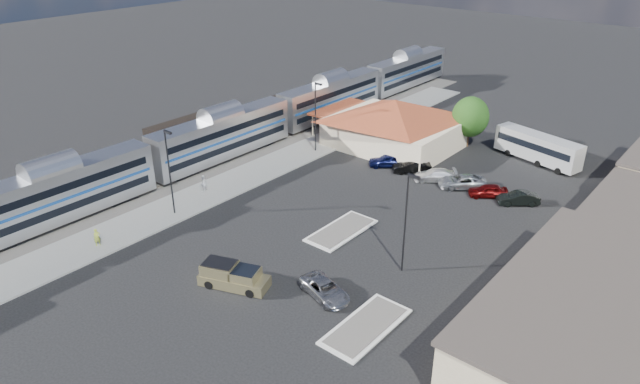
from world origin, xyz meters
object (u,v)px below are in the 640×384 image
Objects in this scene: pickup_truck at (234,277)px; coach_bus at (538,147)px; station_depot at (394,123)px; suv at (325,289)px.

coach_bus is at bearing -33.45° from pickup_truck.
coach_bus reaches higher than pickup_truck.
pickup_truck is at bearing -77.94° from station_depot.
station_depot reaches higher than pickup_truck.
station_depot reaches higher than suv.
station_depot is 35.46m from pickup_truck.
suv is 37.65m from coach_bus.
pickup_truck is 7.42m from suv.
suv is at bearing -65.89° from station_depot.
station_depot is 1.66× the size of coach_bus.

